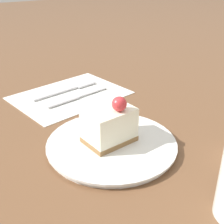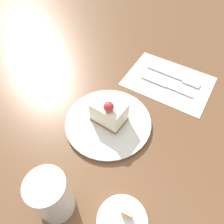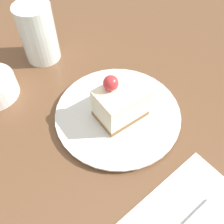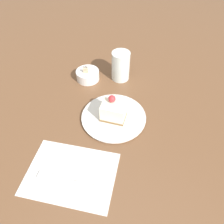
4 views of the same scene
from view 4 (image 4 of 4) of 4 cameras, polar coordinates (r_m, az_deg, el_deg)
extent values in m
plane|color=brown|center=(0.79, -1.19, -1.43)|extent=(4.00, 4.00, 0.00)
cylinder|color=silver|center=(0.78, 0.44, -1.38)|extent=(0.22, 0.22, 0.01)
cylinder|color=silver|center=(0.78, 0.45, -1.21)|extent=(0.23, 0.23, 0.00)
cube|color=olive|center=(0.78, 0.51, -1.01)|extent=(0.07, 0.09, 0.01)
cube|color=white|center=(0.75, 0.52, 0.58)|extent=(0.07, 0.09, 0.05)
sphere|color=red|center=(0.73, -0.03, 3.46)|extent=(0.03, 0.03, 0.03)
cube|color=white|center=(0.68, -10.88, -15.36)|extent=(0.24, 0.30, 0.00)
cube|color=silver|center=(0.66, -9.45, -17.78)|extent=(0.04, 0.12, 0.00)
cube|color=silver|center=(0.68, -16.73, -15.75)|extent=(0.03, 0.06, 0.00)
cube|color=silver|center=(0.67, -6.70, -14.16)|extent=(0.03, 0.09, 0.00)
cube|color=silver|center=(0.70, -13.49, -12.49)|extent=(0.03, 0.08, 0.00)
cylinder|color=white|center=(0.95, -6.35, 9.56)|extent=(0.10, 0.10, 0.04)
cube|color=#D8B28C|center=(0.92, -6.89, 10.63)|extent=(0.01, 0.02, 0.02)
cube|color=white|center=(0.94, -6.46, 11.34)|extent=(0.02, 0.02, 0.02)
cylinder|color=silver|center=(0.92, 2.27, 11.93)|extent=(0.08, 0.08, 0.12)
camera|label=1|loc=(0.93, 27.26, 24.77)|focal=50.00mm
camera|label=2|loc=(0.85, -10.09, 39.51)|focal=35.00mm
camera|label=3|loc=(0.47, -28.50, 14.12)|focal=40.00mm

